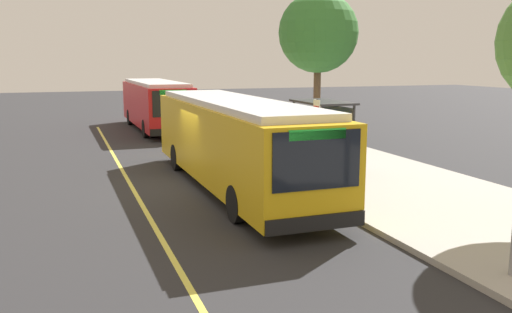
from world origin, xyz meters
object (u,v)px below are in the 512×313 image
(transit_bus_second, at_px, (156,103))
(route_sign_post, at_px, (317,130))
(transit_bus_main, at_px, (234,140))
(waiting_bench, at_px, (328,151))

(transit_bus_second, height_order, route_sign_post, same)
(transit_bus_main, distance_m, route_sign_post, 2.71)
(transit_bus_main, relative_size, transit_bus_second, 1.13)
(transit_bus_main, bearing_deg, waiting_bench, 115.73)
(transit_bus_second, xyz_separation_m, waiting_bench, (14.12, 4.44, -0.98))
(transit_bus_second, relative_size, route_sign_post, 3.84)
(waiting_bench, height_order, route_sign_post, route_sign_post)
(waiting_bench, bearing_deg, transit_bus_second, -162.53)
(route_sign_post, bearing_deg, transit_bus_main, -109.23)
(waiting_bench, bearing_deg, route_sign_post, -33.04)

